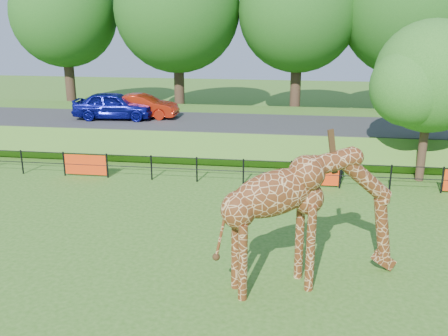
# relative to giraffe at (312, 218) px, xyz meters

# --- Properties ---
(ground) EXTENTS (90.00, 90.00, 0.00)m
(ground) POSITION_rel_giraffe_xyz_m (-2.60, -0.08, -1.84)
(ground) COLOR #336619
(ground) RESTS_ON ground
(giraffe) EXTENTS (5.09, 2.97, 3.68)m
(giraffe) POSITION_rel_giraffe_xyz_m (0.00, 0.00, 0.00)
(giraffe) COLOR #5D2E13
(giraffe) RESTS_ON ground
(perimeter_fence) EXTENTS (28.07, 0.10, 1.10)m
(perimeter_fence) POSITION_rel_giraffe_xyz_m (-2.60, 7.92, -1.29)
(perimeter_fence) COLOR black
(perimeter_fence) RESTS_ON ground
(embankment) EXTENTS (40.00, 9.00, 1.30)m
(embankment) POSITION_rel_giraffe_xyz_m (-2.60, 15.42, -1.19)
(embankment) COLOR #336619
(embankment) RESTS_ON ground
(road) EXTENTS (40.00, 5.00, 0.12)m
(road) POSITION_rel_giraffe_xyz_m (-2.60, 13.92, -0.48)
(road) COLOR #29292B
(road) RESTS_ON embankment
(car_blue) EXTENTS (4.50, 2.07, 1.49)m
(car_blue) POSITION_rel_giraffe_xyz_m (-10.37, 13.86, 0.33)
(car_blue) COLOR #121698
(car_blue) RESTS_ON road
(car_red) EXTENTS (3.93, 1.41, 1.29)m
(car_red) POSITION_rel_giraffe_xyz_m (-8.95, 14.43, 0.23)
(car_red) COLOR #B5210C
(car_red) RESTS_ON road
(visitor) EXTENTS (0.59, 0.44, 1.47)m
(visitor) POSITION_rel_giraffe_xyz_m (1.35, 8.59, -1.10)
(visitor) COLOR black
(visitor) RESTS_ON ground
(tree_east) EXTENTS (5.40, 4.71, 6.76)m
(tree_east) POSITION_rel_giraffe_xyz_m (4.99, 9.55, 2.44)
(tree_east) COLOR #352418
(tree_east) RESTS_ON ground
(bg_tree_line) EXTENTS (37.30, 8.80, 11.82)m
(bg_tree_line) POSITION_rel_giraffe_xyz_m (-0.71, 21.92, 5.35)
(bg_tree_line) COLOR #352418
(bg_tree_line) RESTS_ON ground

